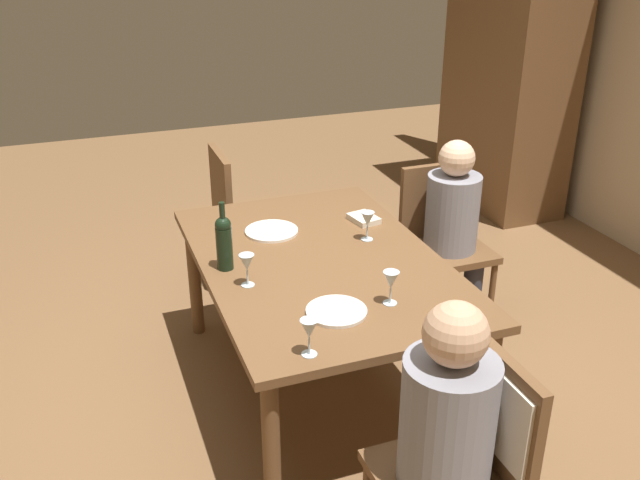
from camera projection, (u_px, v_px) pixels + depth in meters
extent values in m
plane|color=brown|center=(320.00, 388.00, 3.64)|extent=(10.00, 10.00, 0.00)
cube|color=brown|center=(509.00, 76.00, 5.55)|extent=(1.10, 0.56, 2.10)
cube|color=brown|center=(320.00, 263.00, 3.33)|extent=(1.65, 1.09, 0.04)
cylinder|color=brown|center=(195.00, 278.00, 3.98)|extent=(0.07, 0.07, 0.70)
cylinder|color=brown|center=(272.00, 453.00, 2.70)|extent=(0.07, 0.07, 0.70)
cylinder|color=brown|center=(351.00, 252.00, 4.28)|extent=(0.07, 0.07, 0.70)
cylinder|color=brown|center=(487.00, 399.00, 3.00)|extent=(0.07, 0.07, 0.70)
cube|color=brown|center=(499.00, 412.00, 2.38)|extent=(0.44, 0.04, 0.44)
cube|color=beige|center=(500.00, 406.00, 2.37)|extent=(0.40, 0.07, 0.31)
cylinder|color=brown|center=(491.00, 297.00, 4.05)|extent=(0.04, 0.04, 0.44)
cylinder|color=brown|center=(433.00, 309.00, 3.93)|extent=(0.04, 0.04, 0.44)
cylinder|color=brown|center=(457.00, 269.00, 4.37)|extent=(0.04, 0.04, 0.44)
cylinder|color=brown|center=(402.00, 279.00, 4.25)|extent=(0.04, 0.04, 0.44)
cube|color=brown|center=(449.00, 251.00, 4.05)|extent=(0.44, 0.44, 0.04)
cube|color=brown|center=(435.00, 200.00, 4.12)|extent=(0.04, 0.44, 0.44)
cylinder|color=brown|center=(275.00, 237.00, 4.79)|extent=(0.04, 0.04, 0.44)
cylinder|color=brown|center=(293.00, 261.00, 4.47)|extent=(0.04, 0.04, 0.44)
cylinder|color=brown|center=(220.00, 246.00, 4.67)|extent=(0.04, 0.04, 0.44)
cylinder|color=brown|center=(234.00, 270.00, 4.35)|extent=(0.04, 0.04, 0.44)
cube|color=brown|center=(254.00, 219.00, 4.47)|extent=(0.44, 0.44, 0.04)
cube|color=brown|center=(221.00, 188.00, 4.30)|extent=(0.44, 0.04, 0.44)
cylinder|color=gray|center=(447.00, 424.00, 2.31)|extent=(0.32, 0.32, 0.49)
sphere|color=tan|center=(456.00, 334.00, 2.17)|extent=(0.21, 0.21, 0.21)
cylinder|color=#33333D|center=(472.00, 294.00, 4.06)|extent=(0.11, 0.11, 0.46)
cylinder|color=#33333D|center=(444.00, 300.00, 4.00)|extent=(0.11, 0.11, 0.46)
cylinder|color=gray|center=(452.00, 214.00, 3.95)|extent=(0.30, 0.30, 0.46)
sphere|color=beige|center=(457.00, 158.00, 3.81)|extent=(0.20, 0.20, 0.20)
cylinder|color=black|center=(224.00, 248.00, 3.20)|extent=(0.07, 0.07, 0.20)
sphere|color=black|center=(223.00, 225.00, 3.15)|extent=(0.07, 0.07, 0.07)
cylinder|color=black|center=(222.00, 213.00, 3.12)|extent=(0.03, 0.03, 0.10)
cylinder|color=silver|center=(390.00, 303.00, 2.95)|extent=(0.06, 0.06, 0.00)
cylinder|color=silver|center=(390.00, 295.00, 2.93)|extent=(0.01, 0.01, 0.07)
cone|color=silver|center=(391.00, 280.00, 2.90)|extent=(0.07, 0.07, 0.07)
cylinder|color=silver|center=(309.00, 354.00, 2.61)|extent=(0.06, 0.06, 0.00)
cylinder|color=silver|center=(309.00, 346.00, 2.59)|extent=(0.01, 0.01, 0.07)
cone|color=silver|center=(309.00, 329.00, 2.56)|extent=(0.07, 0.07, 0.07)
cylinder|color=silver|center=(248.00, 285.00, 3.09)|extent=(0.06, 0.06, 0.00)
cylinder|color=silver|center=(248.00, 277.00, 3.07)|extent=(0.01, 0.01, 0.07)
cone|color=silver|center=(247.00, 263.00, 3.04)|extent=(0.07, 0.07, 0.07)
cylinder|color=silver|center=(367.00, 239.00, 3.52)|extent=(0.06, 0.06, 0.00)
cylinder|color=silver|center=(367.00, 233.00, 3.50)|extent=(0.01, 0.01, 0.07)
cone|color=silver|center=(368.00, 219.00, 3.47)|extent=(0.07, 0.07, 0.07)
cylinder|color=silver|center=(336.00, 311.00, 2.88)|extent=(0.25, 0.25, 0.01)
cylinder|color=white|center=(272.00, 231.00, 3.60)|extent=(0.27, 0.27, 0.01)
cube|color=beige|center=(364.00, 219.00, 3.72)|extent=(0.18, 0.15, 0.03)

